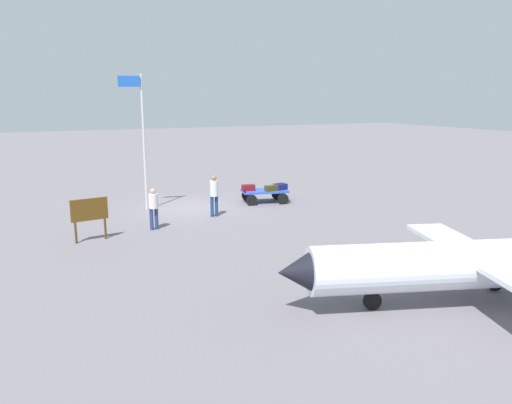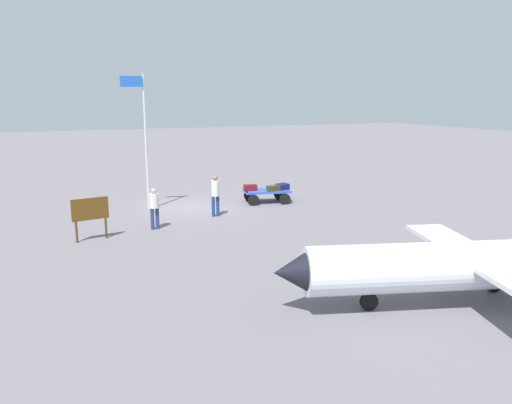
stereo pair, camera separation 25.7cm
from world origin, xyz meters
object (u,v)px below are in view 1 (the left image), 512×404
object	(u,v)px
airplane_near	(473,264)
suitcase_tan	(271,188)
suitcase_grey	(280,186)
worker_lead	(214,193)
signboard	(90,212)
luggage_cart	(264,193)
suitcase_olive	(248,188)
flagpole	(141,133)
worker_trailing	(153,205)
suitcase_maroon	(281,187)

from	to	relation	value
airplane_near	suitcase_tan	bearing A→B (deg)	-94.05
suitcase_tan	suitcase_grey	xyz separation A→B (m)	(-0.64, -0.39, -0.01)
suitcase_tan	worker_lead	world-z (taller)	worker_lead
suitcase_tan	signboard	world-z (taller)	signboard
worker_lead	airplane_near	distance (m)	11.64
suitcase_grey	airplane_near	size ratio (longest dim) A/B	0.07
airplane_near	luggage_cart	bearing A→B (deg)	-93.06
suitcase_olive	suitcase_grey	xyz separation A→B (m)	(-1.60, 0.16, -0.02)
suitcase_olive	airplane_near	bearing A→B (deg)	90.27
worker_lead	flagpole	bearing A→B (deg)	-46.12
flagpole	suitcase_grey	bearing A→B (deg)	173.03
suitcase_olive	worker_lead	xyz separation A→B (m)	(2.44, 1.89, 0.28)
suitcase_olive	worker_trailing	distance (m)	6.06
suitcase_olive	worker_trailing	size ratio (longest dim) A/B	0.39
suitcase_maroon	suitcase_tan	bearing A→B (deg)	9.22
worker_lead	worker_trailing	world-z (taller)	worker_lead
luggage_cart	airplane_near	size ratio (longest dim) A/B	0.25
luggage_cart	suitcase_olive	distance (m)	0.83
worker_lead	worker_trailing	distance (m)	3.04
airplane_near	flagpole	size ratio (longest dim) A/B	1.57
worker_lead	signboard	distance (m)	5.52
suitcase_grey	flagpole	distance (m)	7.06
suitcase_olive	luggage_cart	bearing A→B (deg)	166.85
suitcase_olive	airplane_near	world-z (taller)	airplane_near
suitcase_olive	suitcase_tan	size ratio (longest dim) A/B	0.98
suitcase_tan	airplane_near	distance (m)	12.74
signboard	airplane_near	bearing A→B (deg)	128.71
luggage_cart	suitcase_grey	size ratio (longest dim) A/B	3.67
suitcase_grey	worker_lead	bearing A→B (deg)	23.14
suitcase_tan	signboard	distance (m)	9.18
worker_lead	worker_trailing	xyz separation A→B (m)	(2.85, 1.06, -0.09)
flagpole	suitcase_olive	bearing A→B (deg)	172.61
flagpole	signboard	xyz separation A→B (m)	(2.84, 4.20, -2.43)
worker_lead	signboard	size ratio (longest dim) A/B	1.16
luggage_cart	flagpole	world-z (taller)	flagpole
suitcase_tan	suitcase_grey	distance (m)	0.75
suitcase_grey	airplane_near	world-z (taller)	airplane_near
suitcase_tan	suitcase_maroon	bearing A→B (deg)	-170.78
signboard	suitcase_grey	bearing A→B (deg)	-159.87
flagpole	signboard	distance (m)	5.62
luggage_cart	worker_trailing	distance (m)	6.67
suitcase_tan	worker_lead	bearing A→B (deg)	21.53
worker_lead	suitcase_maroon	bearing A→B (deg)	-160.14
luggage_cart	suitcase_olive	xyz separation A→B (m)	(0.76, -0.18, 0.29)
worker_trailing	flagpole	size ratio (longest dim) A/B	0.27
suitcase_maroon	suitcase_grey	distance (m)	0.30
suitcase_tan	signboard	xyz separation A→B (m)	(8.66, 3.02, 0.29)
worker_trailing	flagpole	distance (m)	4.40
suitcase_olive	suitcase_tan	world-z (taller)	suitcase_olive
suitcase_grey	airplane_near	xyz separation A→B (m)	(1.54, 13.09, 0.30)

